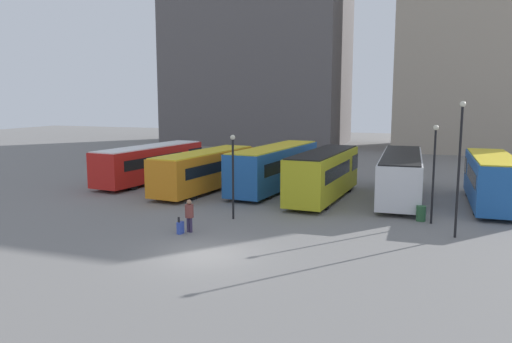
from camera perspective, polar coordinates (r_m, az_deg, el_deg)
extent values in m
plane|color=slate|center=(22.00, -5.81, -9.48)|extent=(160.00, 160.00, 0.00)
cube|color=#5B5656|center=(76.58, 0.32, 17.88)|extent=(25.21, 15.81, 38.70)
cube|color=red|center=(41.16, -11.95, 0.99)|extent=(3.70, 11.53, 2.58)
cube|color=black|center=(44.85, -8.32, 2.10)|extent=(2.78, 2.33, 0.98)
cube|color=black|center=(40.33, -12.85, 1.27)|extent=(3.30, 7.48, 0.77)
cube|color=white|center=(41.01, -12.01, 2.83)|extent=(3.47, 11.29, 0.08)
cylinder|color=black|center=(44.10, -9.11, 0.15)|extent=(2.53, 1.22, 0.98)
cylinder|color=black|center=(38.64, -15.10, -1.20)|extent=(2.53, 1.22, 0.98)
cube|color=orange|center=(36.63, -5.87, 0.19)|extent=(3.62, 10.87, 2.55)
cube|color=black|center=(40.33, -2.59, 1.43)|extent=(2.75, 2.22, 0.97)
cube|color=black|center=(35.78, -6.69, 0.50)|extent=(3.25, 7.06, 0.76)
cube|color=yellow|center=(36.47, -5.90, 2.23)|extent=(3.40, 10.64, 0.08)
cylinder|color=black|center=(39.60, -3.32, -0.72)|extent=(2.51, 1.18, 0.94)
cylinder|color=black|center=(34.08, -8.79, -2.30)|extent=(2.51, 1.18, 0.94)
cube|color=#1E56A3|center=(37.01, 2.20, 0.54)|extent=(3.59, 11.91, 2.86)
cube|color=black|center=(41.40, 4.80, 1.86)|extent=(2.78, 2.37, 1.09)
cube|color=black|center=(36.00, 1.54, 0.90)|extent=(3.25, 7.71, 0.86)
cube|color=yellow|center=(36.84, 2.21, 2.81)|extent=(3.37, 11.66, 0.08)
cylinder|color=black|center=(40.53, 4.20, -0.54)|extent=(2.53, 1.12, 0.91)
cylinder|color=black|center=(33.94, -0.22, -2.27)|extent=(2.53, 1.12, 0.91)
cube|color=gold|center=(33.67, 7.73, -0.27)|extent=(2.97, 10.19, 2.88)
cube|color=black|center=(37.59, 9.42, 1.15)|extent=(2.57, 1.98, 1.09)
cube|color=black|center=(32.76, 7.32, 0.14)|extent=(2.80, 6.57, 0.86)
cube|color=black|center=(33.48, 7.78, 2.24)|extent=(2.76, 9.98, 0.08)
cylinder|color=black|center=(36.85, 8.99, -1.47)|extent=(2.39, 1.09, 0.97)
cylinder|color=black|center=(30.93, 6.14, -3.31)|extent=(2.39, 1.09, 0.97)
cube|color=silver|center=(35.10, 16.23, -0.34)|extent=(3.16, 12.47, 2.65)
cube|color=black|center=(40.08, 16.42, 1.18)|extent=(2.72, 2.39, 1.01)
cube|color=black|center=(33.95, 16.21, -0.06)|extent=(2.98, 8.03, 0.80)
cube|color=black|center=(34.93, 16.32, 1.87)|extent=(2.94, 12.22, 0.08)
cylinder|color=black|center=(39.06, 16.29, -1.12)|extent=(2.52, 1.13, 1.01)
cylinder|color=black|center=(31.51, 15.99, -3.33)|extent=(2.52, 1.13, 1.01)
cube|color=#1E56A3|center=(34.49, 25.34, -0.84)|extent=(2.75, 9.88, 2.84)
cube|color=black|center=(38.42, 24.72, 0.60)|extent=(2.61, 1.87, 1.08)
cube|color=black|center=(33.57, 25.55, -0.48)|extent=(2.70, 6.35, 0.85)
cube|color=yellow|center=(34.31, 25.49, 1.56)|extent=(2.55, 9.68, 0.08)
cylinder|color=black|center=(37.67, 24.72, -1.95)|extent=(2.45, 1.00, 0.95)
cylinder|color=black|center=(31.72, 25.81, -3.84)|extent=(2.45, 1.00, 0.95)
cylinder|color=#382D4C|center=(25.63, -7.76, -6.03)|extent=(0.16, 0.16, 0.77)
cylinder|color=#382D4C|center=(25.55, -7.45, -6.07)|extent=(0.16, 0.16, 0.77)
cylinder|color=brown|center=(25.42, -7.64, -4.49)|extent=(0.47, 0.47, 0.67)
sphere|color=#9E7051|center=(25.32, -7.66, -3.48)|extent=(0.25, 0.25, 0.25)
cube|color=#334CB2|center=(25.38, -8.63, -6.38)|extent=(0.25, 0.38, 0.61)
cube|color=black|center=(25.17, -8.82, -5.47)|extent=(0.12, 0.04, 0.27)
cylinder|color=black|center=(25.74, 22.15, -0.16)|extent=(0.12, 0.12, 6.37)
sphere|color=beige|center=(25.49, 22.56, 7.13)|extent=(0.28, 0.28, 0.28)
cylinder|color=black|center=(28.27, 19.61, -0.60)|extent=(0.12, 0.12, 5.10)
sphere|color=beige|center=(28.01, 19.88, 4.73)|extent=(0.28, 0.28, 0.28)
cylinder|color=black|center=(27.75, -2.64, -0.90)|extent=(0.12, 0.12, 4.51)
sphere|color=beige|center=(27.47, -2.67, 3.92)|extent=(0.28, 0.28, 0.28)
cylinder|color=#285633|center=(29.08, 18.33, -4.57)|extent=(0.52, 0.52, 0.85)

